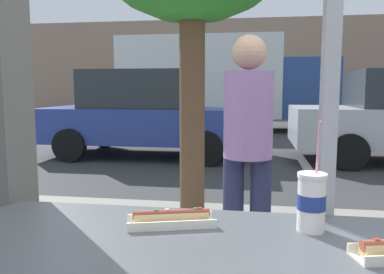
{
  "coord_description": "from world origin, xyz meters",
  "views": [
    {
      "loc": [
        -0.25,
        -1.29,
        1.41
      ],
      "look_at": [
        -0.85,
        2.59,
        0.92
      ],
      "focal_mm": 36.67,
      "sensor_mm": 36.0,
      "label": 1
    }
  ],
  "objects_px": {
    "soda_cup_left": "(311,201)",
    "parked_car_blue": "(146,113)",
    "hotdog_tray_far": "(171,218)",
    "pedestrian": "(248,143)",
    "box_truck": "(221,80)"
  },
  "relations": [
    {
      "from": "soda_cup_left",
      "to": "box_truck",
      "type": "distance_m",
      "value": 12.31
    },
    {
      "from": "hotdog_tray_far",
      "to": "parked_car_blue",
      "type": "bearing_deg",
      "value": 106.07
    },
    {
      "from": "soda_cup_left",
      "to": "parked_car_blue",
      "type": "relative_size",
      "value": 0.08
    },
    {
      "from": "soda_cup_left",
      "to": "hotdog_tray_far",
      "type": "bearing_deg",
      "value": -177.2
    },
    {
      "from": "hotdog_tray_far",
      "to": "parked_car_blue",
      "type": "relative_size",
      "value": 0.07
    },
    {
      "from": "soda_cup_left",
      "to": "box_truck",
      "type": "height_order",
      "value": "box_truck"
    },
    {
      "from": "hotdog_tray_far",
      "to": "pedestrian",
      "type": "distance_m",
      "value": 1.43
    },
    {
      "from": "soda_cup_left",
      "to": "parked_car_blue",
      "type": "bearing_deg",
      "value": 109.37
    },
    {
      "from": "hotdog_tray_far",
      "to": "pedestrian",
      "type": "relative_size",
      "value": 0.18
    },
    {
      "from": "parked_car_blue",
      "to": "box_truck",
      "type": "bearing_deg",
      "value": 78.75
    },
    {
      "from": "soda_cup_left",
      "to": "hotdog_tray_far",
      "type": "height_order",
      "value": "soda_cup_left"
    },
    {
      "from": "parked_car_blue",
      "to": "soda_cup_left",
      "type": "bearing_deg",
      "value": -70.63
    },
    {
      "from": "soda_cup_left",
      "to": "box_truck",
      "type": "xyz_separation_m",
      "value": [
        -1.27,
        12.23,
        0.6
      ]
    },
    {
      "from": "soda_cup_left",
      "to": "parked_car_blue",
      "type": "xyz_separation_m",
      "value": [
        -2.36,
        6.73,
        -0.19
      ]
    },
    {
      "from": "soda_cup_left",
      "to": "hotdog_tray_far",
      "type": "distance_m",
      "value": 0.43
    }
  ]
}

